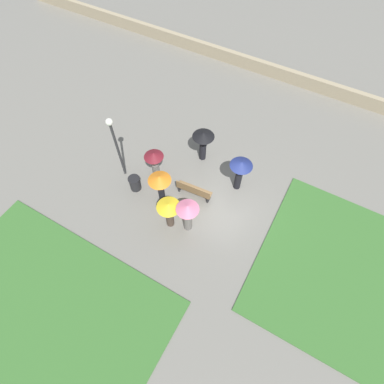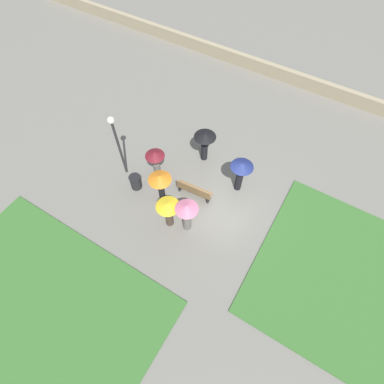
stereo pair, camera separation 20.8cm
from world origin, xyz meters
The scene contains 13 objects.
ground_plane centered at (0.00, 0.00, 0.00)m, with size 90.00×90.00×0.00m, color slate.
lawn_patch_near centered at (-7.09, 0.86, 0.03)m, with size 9.03×7.36×0.06m.
lawn_patch_far centered at (3.85, 8.73, 0.03)m, with size 9.72×7.28×0.06m.
parapet_wall centered at (0.00, -10.09, 0.42)m, with size 45.00×0.35×0.84m.
park_bench centered at (1.38, 0.58, 0.47)m, with size 1.77×0.56×0.90m.
lamp_post centered at (5.15, 1.13, 2.47)m, with size 0.32×0.32×3.76m.
trash_bin centered at (4.12, 1.62, 0.41)m, with size 0.58×0.58×0.81m.
crowd_person_navy centered at (-0.24, -0.93, 1.43)m, with size 1.07×1.07×1.98m.
crowd_person_orange centered at (2.60, 1.53, 1.48)m, with size 1.06×1.06×1.91m.
crowd_person_pink centered at (0.77, 2.21, 1.32)m, with size 1.00×1.00×1.93m.
crowd_person_black centered at (2.15, -1.74, 1.37)m, with size 1.11×1.11×1.88m.
crowd_person_maroon centered at (3.62, 0.48, 1.23)m, with size 0.95×0.95×1.80m.
crowd_person_yellow centered at (1.57, 2.46, 1.24)m, with size 1.04×1.04×1.76m.
Camera 1 is at (-2.41, 7.45, 12.56)m, focal length 28.00 mm.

